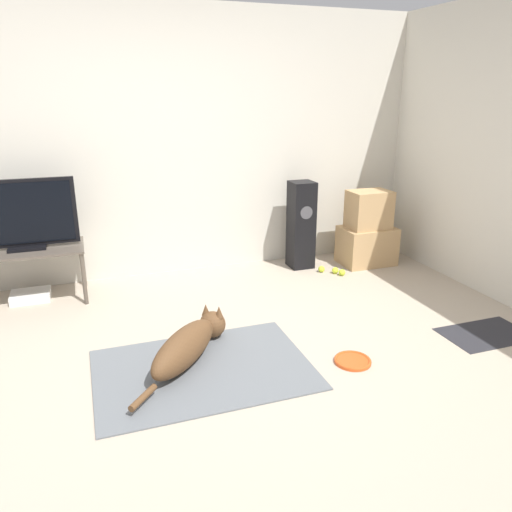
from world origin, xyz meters
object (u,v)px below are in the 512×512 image
at_px(cardboard_box_upper, 369,210).
at_px(tennis_ball_by_boxes, 342,272).
at_px(frisbee, 353,361).
at_px(floor_speaker, 301,225).
at_px(tennis_ball_loose_on_carpet, 321,269).
at_px(game_console, 31,296).
at_px(cardboard_box_lower, 367,245).
at_px(tv, 23,215).
at_px(tv_stand, 29,255).
at_px(dog, 189,344).
at_px(tennis_ball_near_speaker, 335,270).

bearing_deg(cardboard_box_upper, tennis_ball_by_boxes, -149.79).
height_order(frisbee, floor_speaker, floor_speaker).
bearing_deg(frisbee, tennis_ball_loose_on_carpet, 70.33).
xyz_separation_m(frisbee, game_console, (-2.16, 1.91, 0.02)).
height_order(cardboard_box_lower, tennis_ball_loose_on_carpet, cardboard_box_lower).
height_order(tv, game_console, tv).
distance_m(cardboard_box_lower, cardboard_box_upper, 0.40).
height_order(cardboard_box_lower, tv_stand, tv_stand).
distance_m(dog, frisbee, 1.13).
height_order(dog, tv_stand, tv_stand).
distance_m(frisbee, tennis_ball_loose_on_carpet, 1.79).
xyz_separation_m(dog, cardboard_box_lower, (2.23, 1.39, 0.06)).
distance_m(cardboard_box_lower, floor_speaker, 0.77).
xyz_separation_m(tv_stand, tv, (0.00, 0.00, 0.35)).
distance_m(dog, floor_speaker, 2.19).
xyz_separation_m(tennis_ball_by_boxes, game_console, (-2.92, 0.38, 0.00)).
bearing_deg(floor_speaker, cardboard_box_lower, -11.65).
bearing_deg(cardboard_box_upper, dog, -148.19).
height_order(cardboard_box_lower, game_console, cardboard_box_lower).
distance_m(cardboard_box_lower, tennis_ball_by_boxes, 0.52).
height_order(dog, tennis_ball_loose_on_carpet, dog).
relative_size(tennis_ball_near_speaker, tennis_ball_loose_on_carpet, 1.00).
relative_size(dog, tennis_ball_loose_on_carpet, 13.76).
bearing_deg(dog, cardboard_box_upper, 31.81).
distance_m(frisbee, cardboard_box_lower, 2.14).
height_order(tv_stand, tennis_ball_loose_on_carpet, tv_stand).
distance_m(frisbee, tennis_ball_near_speaker, 1.76).
xyz_separation_m(frisbee, tv_stand, (-2.13, 1.88, 0.41)).
bearing_deg(tennis_ball_near_speaker, tv_stand, 174.47).
bearing_deg(game_console, tv, -35.16).
bearing_deg(tv_stand, tennis_ball_loose_on_carpet, -4.03).
distance_m(dog, tennis_ball_by_boxes, 2.14).
height_order(floor_speaker, tennis_ball_loose_on_carpet, floor_speaker).
xyz_separation_m(dog, cardboard_box_upper, (2.22, 1.38, 0.46)).
bearing_deg(tennis_ball_near_speaker, frisbee, -114.13).
xyz_separation_m(dog, frisbee, (1.05, -0.39, -0.12)).
xyz_separation_m(cardboard_box_lower, tv_stand, (-3.31, 0.10, 0.23)).
distance_m(floor_speaker, game_console, 2.67).
distance_m(frisbee, floor_speaker, 2.03).
bearing_deg(game_console, dog, -53.77).
relative_size(frisbee, tennis_ball_loose_on_carpet, 3.85).
relative_size(floor_speaker, game_console, 2.72).
height_order(tennis_ball_by_boxes, tennis_ball_loose_on_carpet, same).
height_order(dog, floor_speaker, floor_speaker).
relative_size(dog, frisbee, 3.57).
distance_m(dog, tennis_ball_loose_on_carpet, 2.10).
distance_m(cardboard_box_upper, tennis_ball_loose_on_carpet, 0.80).
bearing_deg(tennis_ball_by_boxes, tennis_ball_near_speaker, 114.53).
height_order(cardboard_box_lower, cardboard_box_upper, cardboard_box_upper).
xyz_separation_m(cardboard_box_upper, tennis_ball_by_boxes, (-0.41, -0.24, -0.56)).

